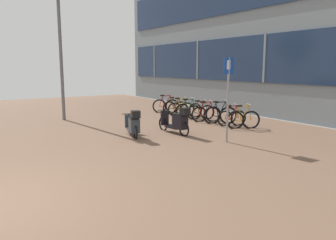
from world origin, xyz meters
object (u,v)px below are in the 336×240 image
(bicycle_rack_01, at_px, (232,118))
(bicycle_rack_00, at_px, (243,120))
(bicycle_rack_06, at_px, (181,109))
(bicycle_rack_08, at_px, (166,106))
(bicycle_rack_04, at_px, (201,112))
(bicycle_rack_03, at_px, (206,114))
(lamp_post, at_px, (61,51))
(bicycle_rack_05, at_px, (189,110))
(bicycle_rack_07, at_px, (175,107))
(scooter_mid, at_px, (133,124))
(parking_sign, at_px, (228,91))
(scooter_near, at_px, (177,121))
(bicycle_rack_02, at_px, (220,115))

(bicycle_rack_01, bearing_deg, bicycle_rack_00, -93.99)
(bicycle_rack_06, xyz_separation_m, bicycle_rack_08, (-0.02, 1.36, 0.02))
(bicycle_rack_04, distance_m, bicycle_rack_08, 2.73)
(bicycle_rack_03, height_order, lamp_post, lamp_post)
(bicycle_rack_05, xyz_separation_m, bicycle_rack_07, (0.14, 1.36, -0.01))
(bicycle_rack_03, bearing_deg, scooter_mid, -164.86)
(bicycle_rack_03, distance_m, parking_sign, 4.19)
(bicycle_rack_04, relative_size, bicycle_rack_08, 0.99)
(bicycle_rack_00, distance_m, bicycle_rack_04, 2.72)
(bicycle_rack_00, height_order, bicycle_rack_08, bicycle_rack_08)
(bicycle_rack_03, height_order, parking_sign, parking_sign)
(bicycle_rack_05, relative_size, bicycle_rack_06, 1.14)
(bicycle_rack_01, height_order, scooter_near, scooter_near)
(bicycle_rack_02, relative_size, bicycle_rack_07, 1.16)
(scooter_mid, height_order, parking_sign, parking_sign)
(bicycle_rack_04, bearing_deg, lamp_post, 149.27)
(scooter_near, bearing_deg, lamp_post, 115.14)
(bicycle_rack_04, height_order, bicycle_rack_05, bicycle_rack_05)
(scooter_mid, bearing_deg, bicycle_rack_06, 36.92)
(bicycle_rack_00, xyz_separation_m, bicycle_rack_08, (-0.13, 5.44, 0.00))
(bicycle_rack_04, bearing_deg, bicycle_rack_07, 91.41)
(scooter_mid, xyz_separation_m, parking_sign, (2.16, -2.34, 1.20))
(parking_sign, distance_m, lamp_post, 8.12)
(scooter_mid, bearing_deg, lamp_post, 101.42)
(bicycle_rack_06, xyz_separation_m, scooter_mid, (-4.21, -3.16, 0.11))
(bicycle_rack_06, bearing_deg, lamp_post, 160.59)
(bicycle_rack_02, height_order, parking_sign, parking_sign)
(bicycle_rack_01, height_order, bicycle_rack_05, bicycle_rack_05)
(bicycle_rack_01, bearing_deg, scooter_near, -176.39)
(bicycle_rack_04, bearing_deg, scooter_near, -141.98)
(bicycle_rack_08, bearing_deg, parking_sign, -106.43)
(bicycle_rack_05, height_order, bicycle_rack_07, bicycle_rack_05)
(bicycle_rack_04, relative_size, bicycle_rack_06, 1.03)
(bicycle_rack_06, distance_m, parking_sign, 6.01)
(bicycle_rack_07, xyz_separation_m, lamp_post, (-5.33, 1.16, 2.73))
(bicycle_rack_01, relative_size, scooter_near, 0.65)
(scooter_near, bearing_deg, bicycle_rack_01, 3.61)
(bicycle_rack_05, height_order, bicycle_rack_08, bicycle_rack_08)
(bicycle_rack_00, xyz_separation_m, bicycle_rack_02, (0.02, 1.36, 0.01))
(lamp_post, bearing_deg, bicycle_rack_08, -5.26)
(bicycle_rack_05, height_order, scooter_mid, scooter_mid)
(bicycle_rack_04, xyz_separation_m, bicycle_rack_05, (-0.19, 0.68, 0.01))
(bicycle_rack_01, xyz_separation_m, bicycle_rack_04, (0.00, 2.04, 0.01))
(bicycle_rack_01, relative_size, bicycle_rack_07, 1.06)
(bicycle_rack_08, xyz_separation_m, scooter_mid, (-4.19, -4.52, 0.09))
(bicycle_rack_05, bearing_deg, bicycle_rack_07, 84.01)
(bicycle_rack_01, bearing_deg, bicycle_rack_06, 92.74)
(bicycle_rack_00, bearing_deg, bicycle_rack_08, 91.42)
(bicycle_rack_00, height_order, bicycle_rack_03, bicycle_rack_00)
(bicycle_rack_07, bearing_deg, lamp_post, 167.74)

